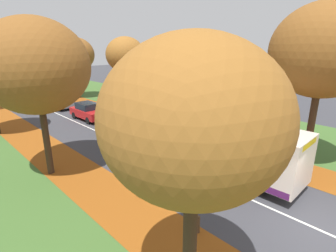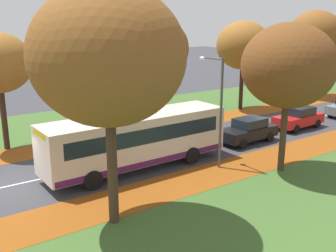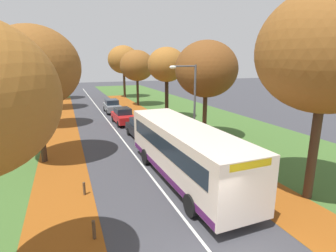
{
  "view_description": "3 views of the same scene",
  "coord_description": "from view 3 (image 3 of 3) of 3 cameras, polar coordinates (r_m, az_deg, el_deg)",
  "views": [
    {
      "loc": [
        -10.2,
        -1.9,
        6.94
      ],
      "look_at": [
        2.13,
        10.7,
        1.41
      ],
      "focal_mm": 28.0,
      "sensor_mm": 36.0,
      "label": 1
    },
    {
      "loc": [
        19.06,
        -3.7,
        7.8
      ],
      "look_at": [
        1.22,
        8.8,
        1.98
      ],
      "focal_mm": 42.0,
      "sensor_mm": 36.0,
      "label": 2
    },
    {
      "loc": [
        -4.04,
        -5.26,
        6.16
      ],
      "look_at": [
        2.15,
        10.46,
        2.02
      ],
      "focal_mm": 28.0,
      "sensor_mm": 36.0,
      "label": 3
    }
  ],
  "objects": [
    {
      "name": "grass_verge_left",
      "position": [
        26.51,
        -32.02,
        -1.8
      ],
      "size": [
        12.0,
        90.0,
        0.01
      ],
      "primitive_type": "cube",
      "color": "#3D6028",
      "rests_on": "ground"
    },
    {
      "name": "leaf_litter_left",
      "position": [
        20.23,
        -22.07,
        -4.99
      ],
      "size": [
        2.8,
        60.0,
        0.0
      ],
      "primitive_type": "cube",
      "color": "#8C4714",
      "rests_on": "grass_verge_left"
    },
    {
      "name": "grass_verge_right",
      "position": [
        29.17,
        6.05,
        1.51
      ],
      "size": [
        12.0,
        90.0,
        0.01
      ],
      "primitive_type": "cube",
      "color": "#3D6028",
      "rests_on": "ground"
    },
    {
      "name": "leaf_litter_right",
      "position": [
        21.99,
        2.58,
        -2.49
      ],
      "size": [
        2.8,
        60.0,
        0.0
      ],
      "primitive_type": "cube",
      "color": "#8C4714",
      "rests_on": "grass_verge_right"
    },
    {
      "name": "road_centre_line",
      "position": [
        26.31,
        -12.04,
        -0.07
      ],
      "size": [
        0.12,
        80.0,
        0.01
      ],
      "primitive_type": "cube",
      "color": "silver",
      "rests_on": "ground"
    },
    {
      "name": "tree_left_near",
      "position": [
        17.54,
        -27.19,
        11.29
      ],
      "size": [
        5.33,
        5.33,
        8.27
      ],
      "color": "#382619",
      "rests_on": "ground"
    },
    {
      "name": "tree_left_mid",
      "position": [
        27.31,
        -26.19,
        11.5
      ],
      "size": [
        4.73,
        4.73,
        7.88
      ],
      "color": "black",
      "rests_on": "ground"
    },
    {
      "name": "tree_left_far",
      "position": [
        37.84,
        -25.46,
        12.98
      ],
      "size": [
        5.37,
        5.37,
        8.93
      ],
      "color": "black",
      "rests_on": "ground"
    },
    {
      "name": "tree_left_distant",
      "position": [
        47.9,
        -24.11,
        13.15
      ],
      "size": [
        5.01,
        5.01,
        8.9
      ],
      "color": "#382619",
      "rests_on": "ground"
    },
    {
      "name": "tree_right_nearest",
      "position": [
        12.92,
        31.33,
        13.67
      ],
      "size": [
        5.72,
        5.72,
        9.17
      ],
      "color": "#422D1E",
      "rests_on": "ground"
    },
    {
      "name": "tree_right_near",
      "position": [
        20.73,
        8.32,
        12.1
      ],
      "size": [
        4.8,
        4.8,
        7.79
      ],
      "color": "#422D1E",
      "rests_on": "ground"
    },
    {
      "name": "tree_right_mid",
      "position": [
        28.34,
        -0.29,
        13.14
      ],
      "size": [
        4.03,
        4.03,
        7.7
      ],
      "color": "black",
      "rests_on": "ground"
    },
    {
      "name": "tree_right_far",
      "position": [
        37.99,
        -6.76,
        12.9
      ],
      "size": [
        4.76,
        4.76,
        7.8
      ],
      "color": "#382619",
      "rests_on": "ground"
    },
    {
      "name": "tree_right_distant",
      "position": [
        47.42,
        -9.68,
        14.04
      ],
      "size": [
        5.33,
        5.33,
        8.96
      ],
      "color": "#422D1E",
      "rests_on": "ground"
    },
    {
      "name": "bollard_third",
      "position": [
        10.34,
        -15.83,
        -20.92
      ],
      "size": [
        0.12,
        0.12,
        0.73
      ],
      "primitive_type": "cylinder",
      "color": "#4C3823",
      "rests_on": "ground"
    },
    {
      "name": "bollard_fourth",
      "position": [
        13.35,
        -17.77,
        -12.87
      ],
      "size": [
        0.12,
        0.12,
        0.65
      ],
      "primitive_type": "cylinder",
      "color": "#4C3823",
      "rests_on": "ground"
    },
    {
      "name": "streetlamp_right",
      "position": [
        17.52,
        4.88,
        5.76
      ],
      "size": [
        1.89,
        0.28,
        6.0
      ],
      "color": "#47474C",
      "rests_on": "ground"
    },
    {
      "name": "bus",
      "position": [
        13.77,
        3.46,
        -5.16
      ],
      "size": [
        2.78,
        10.44,
        2.98
      ],
      "color": "beige",
      "rests_on": "ground"
    },
    {
      "name": "car_black_lead",
      "position": [
        21.73,
        -5.77,
        -0.56
      ],
      "size": [
        1.87,
        4.24,
        1.62
      ],
      "color": "black",
      "rests_on": "ground"
    },
    {
      "name": "car_red_following",
      "position": [
        27.07,
        -9.76,
        2.17
      ],
      "size": [
        1.86,
        4.24,
        1.62
      ],
      "color": "#B21919",
      "rests_on": "ground"
    },
    {
      "name": "car_grey_third_in_line",
      "position": [
        33.49,
        -12.08,
        4.28
      ],
      "size": [
        1.82,
        4.22,
        1.62
      ],
      "color": "slate",
      "rests_on": "ground"
    }
  ]
}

